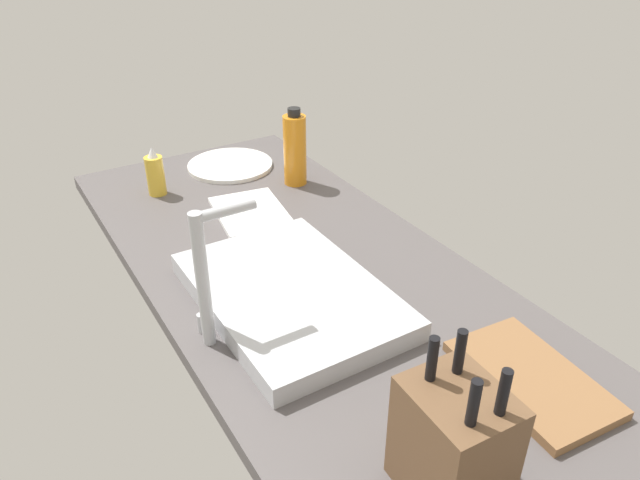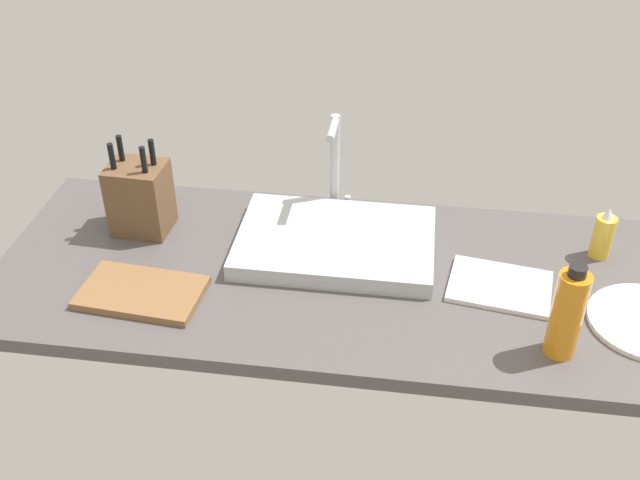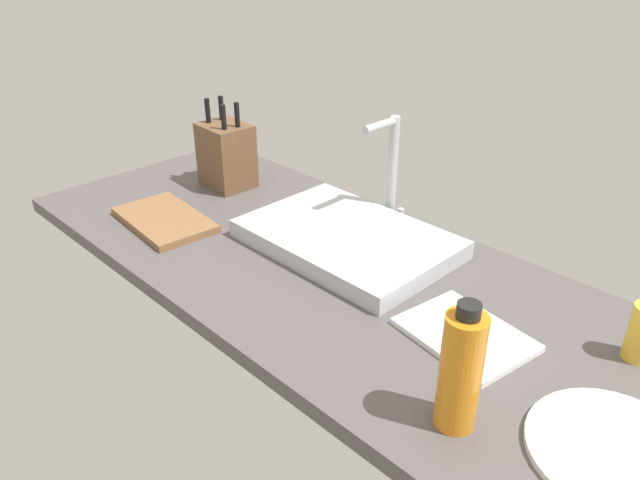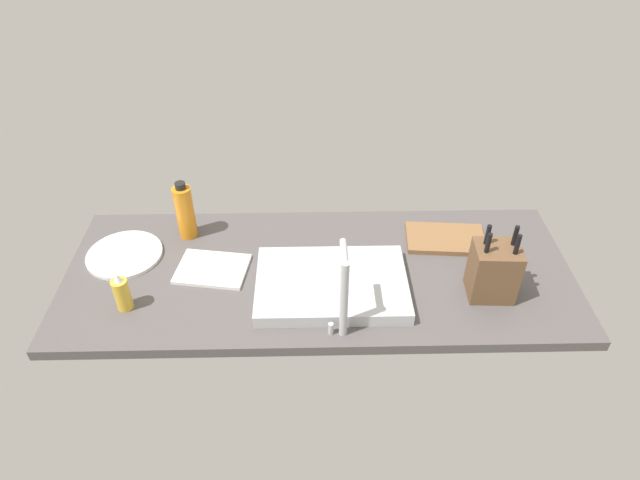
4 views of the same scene
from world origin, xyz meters
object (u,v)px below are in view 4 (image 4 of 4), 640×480
(water_bottle, at_px, (185,211))
(dinner_plate, at_px, (125,255))
(dish_towel, at_px, (212,269))
(cutting_board, at_px, (445,239))
(sink_basin, at_px, (332,284))
(faucet, at_px, (343,292))
(soap_bottle, at_px, (122,293))
(knife_block, at_px, (494,271))

(water_bottle, height_order, dinner_plate, water_bottle)
(dinner_plate, distance_m, dish_towel, 0.32)
(cutting_board, relative_size, dish_towel, 1.20)
(sink_basin, relative_size, cutting_board, 1.75)
(faucet, relative_size, water_bottle, 1.23)
(cutting_board, bearing_deg, faucet, 46.97)
(faucet, bearing_deg, water_bottle, -41.83)
(cutting_board, height_order, dish_towel, cutting_board)
(cutting_board, xyz_separation_m, water_bottle, (0.90, -0.05, 0.09))
(cutting_board, xyz_separation_m, dish_towel, (0.80, 0.14, -0.00))
(soap_bottle, xyz_separation_m, water_bottle, (-0.14, -0.36, 0.04))
(sink_basin, bearing_deg, water_bottle, -30.43)
(knife_block, bearing_deg, dish_towel, -5.15)
(cutting_board, relative_size, soap_bottle, 2.00)
(faucet, relative_size, knife_block, 1.09)
(sink_basin, relative_size, dish_towel, 2.09)
(sink_basin, xyz_separation_m, faucet, (-0.02, 0.17, 0.13))
(dinner_plate, bearing_deg, soap_bottle, 104.80)
(knife_block, height_order, dinner_plate, knife_block)
(sink_basin, bearing_deg, soap_bottle, 5.89)
(knife_block, xyz_separation_m, cutting_board, (0.08, -0.26, -0.08))
(faucet, xyz_separation_m, dinner_plate, (0.72, -0.35, -0.15))
(faucet, distance_m, water_bottle, 0.70)
(faucet, height_order, knife_block, faucet)
(cutting_board, distance_m, dish_towel, 0.81)
(cutting_board, xyz_separation_m, dinner_plate, (1.10, 0.06, -0.00))
(sink_basin, bearing_deg, faucet, 97.87)
(cutting_board, relative_size, dinner_plate, 1.07)
(knife_block, xyz_separation_m, dish_towel, (0.88, -0.12, -0.09))
(water_bottle, height_order, dish_towel, water_bottle)
(dish_towel, bearing_deg, faucet, 146.57)
(soap_bottle, xyz_separation_m, dish_towel, (-0.24, -0.16, -0.05))
(sink_basin, height_order, cutting_board, sink_basin)
(knife_block, relative_size, soap_bottle, 1.82)
(faucet, bearing_deg, dish_towel, -33.43)
(knife_block, distance_m, dish_towel, 0.89)
(water_bottle, relative_size, dinner_plate, 0.86)
(sink_basin, relative_size, dinner_plate, 1.87)
(cutting_board, bearing_deg, water_bottle, -3.42)
(soap_bottle, bearing_deg, knife_block, -178.00)
(water_bottle, bearing_deg, soap_bottle, 69.25)
(knife_block, distance_m, soap_bottle, 1.12)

